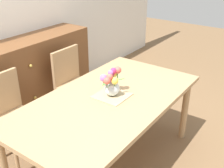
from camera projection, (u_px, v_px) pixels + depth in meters
The scene contains 7 objects.
ground_plane at pixel (108, 163), 2.82m from camera, with size 12.00×12.00×0.00m, color brown.
dining_table at pixel (108, 106), 2.53m from camera, with size 1.86×1.00×0.75m.
chair_left at pixel (10, 113), 2.71m from camera, with size 0.42×0.42×0.90m.
chair_right at pixel (73, 80), 3.36m from camera, with size 0.42×0.42×0.90m.
dresser at pixel (40, 75), 3.56m from camera, with size 1.40×0.47×1.00m.
placemat at pixel (112, 96), 2.53m from camera, with size 0.29×0.29×0.01m, color tan.
flower_vase at pixel (112, 82), 2.48m from camera, with size 0.25×0.19×0.25m.
Camera 1 is at (-1.76, -1.30, 1.95)m, focal length 44.95 mm.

